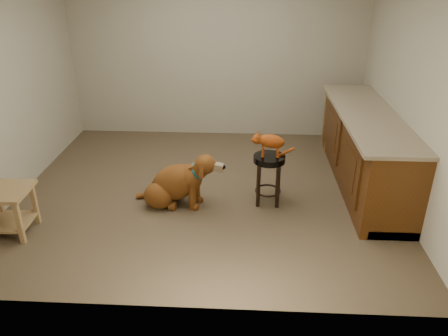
# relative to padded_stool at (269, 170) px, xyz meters

# --- Properties ---
(floor) EXTENTS (4.50, 4.00, 0.01)m
(floor) POSITION_rel_padded_stool_xyz_m (-0.74, 0.23, -0.42)
(floor) COLOR brown
(floor) RESTS_ON ground
(room_shell) EXTENTS (4.54, 4.04, 2.62)m
(room_shell) POSITION_rel_padded_stool_xyz_m (-0.74, 0.23, 1.26)
(room_shell) COLOR #ABA389
(room_shell) RESTS_ON ground
(cabinet_run) EXTENTS (0.70, 2.56, 0.94)m
(cabinet_run) POSITION_rel_padded_stool_xyz_m (1.20, 0.53, 0.02)
(cabinet_run) COLOR #4E2A0E
(cabinet_run) RESTS_ON ground
(padded_stool) EXTENTS (0.36, 0.36, 0.59)m
(padded_stool) POSITION_rel_padded_stool_xyz_m (0.00, 0.00, 0.00)
(padded_stool) COLOR black
(padded_stool) RESTS_ON ground
(wood_stool) EXTENTS (0.46, 0.46, 0.82)m
(wood_stool) POSITION_rel_padded_stool_xyz_m (1.11, 1.73, 0.01)
(wood_stool) COLOR brown
(wood_stool) RESTS_ON ground
(side_table) EXTENTS (0.50, 0.50, 0.50)m
(side_table) POSITION_rel_padded_stool_xyz_m (-2.67, -0.78, -0.09)
(side_table) COLOR olive
(side_table) RESTS_ON ground
(golden_retriever) EXTENTS (1.08, 0.58, 0.69)m
(golden_retriever) POSITION_rel_padded_stool_xyz_m (-1.05, -0.09, -0.16)
(golden_retriever) COLOR brown
(golden_retriever) RESTS_ON ground
(tabby_kitten) EXTENTS (0.50, 0.17, 0.31)m
(tabby_kitten) POSITION_rel_padded_stool_xyz_m (-0.01, 0.00, 0.34)
(tabby_kitten) COLOR #9B3D0F
(tabby_kitten) RESTS_ON padded_stool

